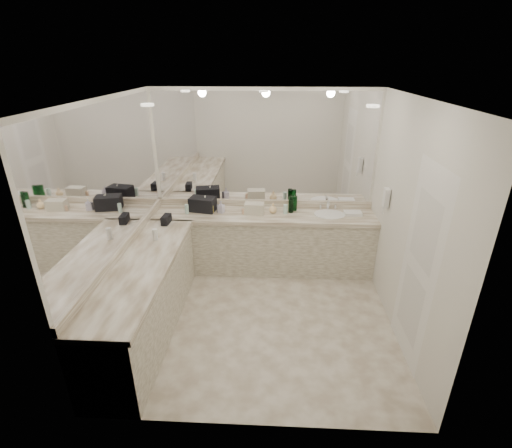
# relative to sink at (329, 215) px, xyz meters

# --- Properties ---
(floor) EXTENTS (3.20, 3.20, 0.00)m
(floor) POSITION_rel_sink_xyz_m (-0.95, -1.20, -0.90)
(floor) COLOR beige
(floor) RESTS_ON ground
(ceiling) EXTENTS (3.20, 3.20, 0.00)m
(ceiling) POSITION_rel_sink_xyz_m (-0.95, -1.20, 1.71)
(ceiling) COLOR white
(ceiling) RESTS_ON floor
(wall_back) EXTENTS (3.20, 0.02, 2.60)m
(wall_back) POSITION_rel_sink_xyz_m (-0.95, 0.30, 0.41)
(wall_back) COLOR silver
(wall_back) RESTS_ON floor
(wall_left) EXTENTS (0.02, 3.00, 2.60)m
(wall_left) POSITION_rel_sink_xyz_m (-2.55, -1.20, 0.41)
(wall_left) COLOR silver
(wall_left) RESTS_ON floor
(wall_right) EXTENTS (0.02, 3.00, 2.60)m
(wall_right) POSITION_rel_sink_xyz_m (0.65, -1.20, 0.41)
(wall_right) COLOR silver
(wall_right) RESTS_ON floor
(vanity_back_base) EXTENTS (3.20, 0.60, 0.84)m
(vanity_back_base) POSITION_rel_sink_xyz_m (-0.95, 0.00, -0.48)
(vanity_back_base) COLOR beige
(vanity_back_base) RESTS_ON floor
(vanity_back_top) EXTENTS (3.20, 0.64, 0.06)m
(vanity_back_top) POSITION_rel_sink_xyz_m (-0.95, -0.01, -0.03)
(vanity_back_top) COLOR silver
(vanity_back_top) RESTS_ON vanity_back_base
(vanity_left_base) EXTENTS (0.60, 2.40, 0.84)m
(vanity_left_base) POSITION_rel_sink_xyz_m (-2.25, -1.50, -0.48)
(vanity_left_base) COLOR beige
(vanity_left_base) RESTS_ON floor
(vanity_left_top) EXTENTS (0.64, 2.42, 0.06)m
(vanity_left_top) POSITION_rel_sink_xyz_m (-2.24, -1.50, -0.03)
(vanity_left_top) COLOR silver
(vanity_left_top) RESTS_ON vanity_left_base
(backsplash_back) EXTENTS (3.20, 0.04, 0.10)m
(backsplash_back) POSITION_rel_sink_xyz_m (-0.95, 0.28, 0.05)
(backsplash_back) COLOR silver
(backsplash_back) RESTS_ON vanity_back_top
(backsplash_left) EXTENTS (0.04, 3.00, 0.10)m
(backsplash_left) POSITION_rel_sink_xyz_m (-2.53, -1.20, 0.05)
(backsplash_left) COLOR silver
(backsplash_left) RESTS_ON vanity_left_top
(mirror_back) EXTENTS (3.12, 0.01, 1.55)m
(mirror_back) POSITION_rel_sink_xyz_m (-0.95, 0.29, 0.88)
(mirror_back) COLOR white
(mirror_back) RESTS_ON wall_back
(mirror_left) EXTENTS (0.01, 2.92, 1.55)m
(mirror_left) POSITION_rel_sink_xyz_m (-2.54, -1.20, 0.88)
(mirror_left) COLOR white
(mirror_left) RESTS_ON wall_left
(sink) EXTENTS (0.44, 0.44, 0.03)m
(sink) POSITION_rel_sink_xyz_m (0.00, 0.00, 0.00)
(sink) COLOR white
(sink) RESTS_ON vanity_back_top
(faucet) EXTENTS (0.24, 0.16, 0.14)m
(faucet) POSITION_rel_sink_xyz_m (0.00, 0.21, 0.07)
(faucet) COLOR silver
(faucet) RESTS_ON vanity_back_top
(wall_phone) EXTENTS (0.06, 0.10, 0.24)m
(wall_phone) POSITION_rel_sink_xyz_m (0.61, -0.50, 0.46)
(wall_phone) COLOR white
(wall_phone) RESTS_ON wall_right
(door) EXTENTS (0.02, 0.82, 2.10)m
(door) POSITION_rel_sink_xyz_m (0.64, -1.70, 0.16)
(door) COLOR white
(door) RESTS_ON wall_right
(black_toiletry_bag) EXTENTS (0.40, 0.29, 0.21)m
(black_toiletry_bag) POSITION_rel_sink_xyz_m (-1.84, 0.06, 0.11)
(black_toiletry_bag) COLOR black
(black_toiletry_bag) RESTS_ON vanity_back_top
(black_bag_spill) EXTENTS (0.10, 0.21, 0.11)m
(black_bag_spill) POSITION_rel_sink_xyz_m (-2.25, -0.42, 0.06)
(black_bag_spill) COLOR black
(black_bag_spill) RESTS_ON vanity_left_top
(cream_cosmetic_case) EXTENTS (0.28, 0.18, 0.16)m
(cream_cosmetic_case) POSITION_rel_sink_xyz_m (-1.08, -0.01, 0.08)
(cream_cosmetic_case) COLOR beige
(cream_cosmetic_case) RESTS_ON vanity_back_top
(hand_towel) EXTENTS (0.25, 0.16, 0.04)m
(hand_towel) POSITION_rel_sink_xyz_m (0.33, 0.02, 0.03)
(hand_towel) COLOR white
(hand_towel) RESTS_ON vanity_back_top
(lotion_left) EXTENTS (0.06, 0.06, 0.15)m
(lotion_left) POSITION_rel_sink_xyz_m (-2.25, -0.92, 0.08)
(lotion_left) COLOR white
(lotion_left) RESTS_ON vanity_left_top
(soap_bottle_a) EXTENTS (0.09, 0.09, 0.23)m
(soap_bottle_a) POSITION_rel_sink_xyz_m (-1.80, 0.07, 0.12)
(soap_bottle_a) COLOR beige
(soap_bottle_a) RESTS_ON vanity_back_top
(soap_bottle_b) EXTENTS (0.10, 0.10, 0.18)m
(soap_bottle_b) POSITION_rel_sink_xyz_m (-1.56, -0.00, 0.09)
(soap_bottle_b) COLOR silver
(soap_bottle_b) RESTS_ON vanity_back_top
(soap_bottle_c) EXTENTS (0.13, 0.13, 0.15)m
(soap_bottle_c) POSITION_rel_sink_xyz_m (-0.81, 0.03, 0.08)
(soap_bottle_c) COLOR #FFD99A
(soap_bottle_c) RESTS_ON vanity_back_top
(green_bottle_0) EXTENTS (0.07, 0.07, 0.20)m
(green_bottle_0) POSITION_rel_sink_xyz_m (-0.55, 0.06, 0.10)
(green_bottle_0) COLOR #0A4116
(green_bottle_0) RESTS_ON vanity_back_top
(green_bottle_1) EXTENTS (0.07, 0.07, 0.22)m
(green_bottle_1) POSITION_rel_sink_xyz_m (-0.55, 0.13, 0.11)
(green_bottle_1) COLOR #0A4116
(green_bottle_1) RESTS_ON vanity_back_top
(green_bottle_2) EXTENTS (0.06, 0.06, 0.22)m
(green_bottle_2) POSITION_rel_sink_xyz_m (-0.49, 0.14, 0.11)
(green_bottle_2) COLOR #0A4116
(green_bottle_2) RESTS_ON vanity_back_top
(amenity_bottle_0) EXTENTS (0.06, 0.06, 0.13)m
(amenity_bottle_0) POSITION_rel_sink_xyz_m (-0.63, 0.02, 0.07)
(amenity_bottle_0) COLOR silver
(amenity_bottle_0) RESTS_ON vanity_back_top
(amenity_bottle_1) EXTENTS (0.05, 0.05, 0.08)m
(amenity_bottle_1) POSITION_rel_sink_xyz_m (-1.24, -0.04, 0.05)
(amenity_bottle_1) COLOR #E0B28C
(amenity_bottle_1) RESTS_ON vanity_back_top
(amenity_bottle_2) EXTENTS (0.06, 0.06, 0.14)m
(amenity_bottle_2) POSITION_rel_sink_xyz_m (-2.05, -0.06, 0.07)
(amenity_bottle_2) COLOR silver
(amenity_bottle_2) RESTS_ON vanity_back_top
(amenity_bottle_3) EXTENTS (0.05, 0.05, 0.12)m
(amenity_bottle_3) POSITION_rel_sink_xyz_m (-1.69, -0.03, 0.06)
(amenity_bottle_3) COLOR #F2D84C
(amenity_bottle_3) RESTS_ON vanity_back_top
(amenity_bottle_4) EXTENTS (0.04, 0.04, 0.12)m
(amenity_bottle_4) POSITION_rel_sink_xyz_m (-1.61, 0.01, 0.06)
(amenity_bottle_4) COLOR #3F3F4C
(amenity_bottle_4) RESTS_ON vanity_back_top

